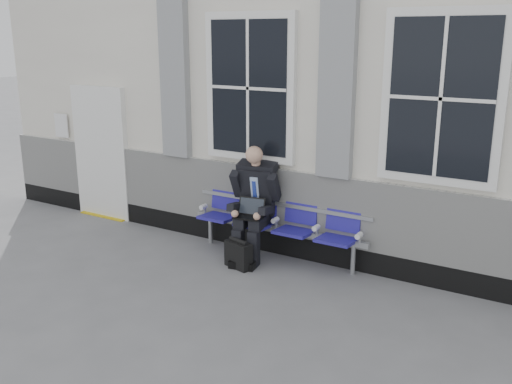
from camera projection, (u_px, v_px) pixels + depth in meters
The scene contains 5 objects.
ground at pixel (354, 329), 5.88m from camera, with size 70.00×70.00×0.00m, color slate.
station_building at pixel (450, 86), 8.16m from camera, with size 14.40×4.40×4.49m.
bench at pixel (278, 219), 7.64m from camera, with size 2.60×0.47×0.91m.
businessman at pixel (255, 199), 7.59m from camera, with size 0.68×0.91×1.54m.
briefcase at pixel (239, 254), 7.39m from camera, with size 0.42×0.26×0.40m.
Camera 1 is at (1.87, -5.05, 2.93)m, focal length 40.00 mm.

